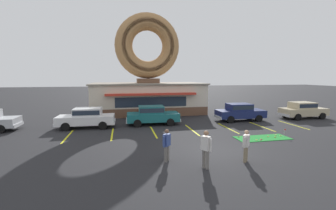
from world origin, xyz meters
TOP-DOWN VIEW (x-y plane):
  - ground_plane at (0.00, 0.00)m, footprint 160.00×160.00m
  - donut_shop_building at (-2.21, 13.94)m, footprint 12.30×6.75m
  - putting_mat at (4.07, 1.83)m, footprint 3.66×1.42m
  - mini_donut_near_left at (2.59, 2.31)m, footprint 0.13×0.13m
  - mini_donut_near_right at (3.04, 2.19)m, footprint 0.13×0.13m
  - mini_donut_mid_left at (3.74, 1.46)m, footprint 0.13×0.13m
  - mini_donut_mid_centre at (3.36, 1.41)m, footprint 0.13×0.13m
  - mini_donut_mid_right at (3.60, 1.34)m, footprint 0.13×0.13m
  - mini_donut_far_left at (4.61, 1.98)m, footprint 0.13×0.13m
  - mini_donut_far_centre at (4.97, 1.74)m, footprint 0.13×0.13m
  - mini_donut_far_right at (5.40, 2.25)m, footprint 0.13×0.13m
  - mini_donut_extra at (5.58, 1.96)m, footprint 0.13×0.13m
  - golf_ball at (3.12, 1.77)m, footprint 0.04×0.04m
  - putting_flag_pin at (5.68, 1.75)m, footprint 0.13×0.01m
  - car_champagne at (12.32, 7.45)m, footprint 4.56×1.98m
  - car_teal at (-2.59, 7.59)m, footprint 4.62×2.10m
  - car_navy at (5.61, 7.60)m, footprint 4.60×2.06m
  - car_white at (-7.93, 7.46)m, footprint 4.61×2.08m
  - pedestrian_blue_sweater_man at (-1.49, -2.08)m, footprint 0.40×0.52m
  - pedestrian_hooded_kid at (-3.04, -0.87)m, footprint 0.43×0.47m
  - pedestrian_leather_jacket_man at (0.71, -1.71)m, footprint 0.45×0.45m
  - trash_bin at (-8.91, 11.36)m, footprint 0.57×0.57m
  - parking_stripe_far_left at (-8.87, 5.00)m, footprint 0.12×3.60m
  - parking_stripe_left at (-5.87, 5.00)m, footprint 0.12×3.60m
  - parking_stripe_mid_left at (-2.87, 5.00)m, footprint 0.12×3.60m
  - parking_stripe_centre at (0.13, 5.00)m, footprint 0.12×3.60m
  - parking_stripe_mid_right at (3.13, 5.00)m, footprint 0.12×3.60m
  - parking_stripe_right at (6.13, 5.00)m, footprint 0.12×3.60m
  - parking_stripe_far_right at (9.13, 5.00)m, footprint 0.12×3.60m

SIDE VIEW (x-z plane):
  - ground_plane at x=0.00m, z-range 0.00..0.00m
  - parking_stripe_far_left at x=-8.87m, z-range 0.00..0.01m
  - parking_stripe_left at x=-5.87m, z-range 0.00..0.01m
  - parking_stripe_mid_left at x=-2.87m, z-range 0.00..0.01m
  - parking_stripe_centre at x=0.13m, z-range 0.00..0.01m
  - parking_stripe_mid_right at x=3.13m, z-range 0.00..0.01m
  - parking_stripe_right at x=6.13m, z-range 0.00..0.01m
  - parking_stripe_far_right at x=9.13m, z-range 0.00..0.01m
  - putting_mat at x=4.07m, z-range 0.00..0.03m
  - mini_donut_near_left at x=2.59m, z-range 0.03..0.07m
  - mini_donut_near_right at x=3.04m, z-range 0.03..0.07m
  - mini_donut_mid_left at x=3.74m, z-range 0.03..0.07m
  - mini_donut_mid_centre at x=3.36m, z-range 0.03..0.07m
  - mini_donut_mid_right at x=3.60m, z-range 0.03..0.07m
  - mini_donut_far_left at x=4.61m, z-range 0.03..0.07m
  - mini_donut_far_centre at x=4.97m, z-range 0.03..0.07m
  - mini_donut_far_right at x=5.40m, z-range 0.03..0.07m
  - mini_donut_extra at x=5.58m, z-range 0.03..0.07m
  - golf_ball at x=3.12m, z-range 0.03..0.07m
  - putting_flag_pin at x=5.68m, z-range 0.16..0.71m
  - trash_bin at x=-8.91m, z-range 0.01..0.99m
  - pedestrian_leather_jacket_man at x=0.71m, z-range 0.08..1.66m
  - car_champagne at x=12.32m, z-range 0.07..1.67m
  - car_teal at x=-2.59m, z-range 0.07..1.67m
  - car_navy at x=5.61m, z-range 0.07..1.67m
  - car_white at x=-7.93m, z-range 0.07..1.67m
  - pedestrian_hooded_kid at x=-3.04m, z-range 0.08..1.69m
  - pedestrian_blue_sweater_man at x=-1.49m, z-range 0.10..1.86m
  - donut_shop_building at x=-2.21m, z-range -1.74..9.22m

